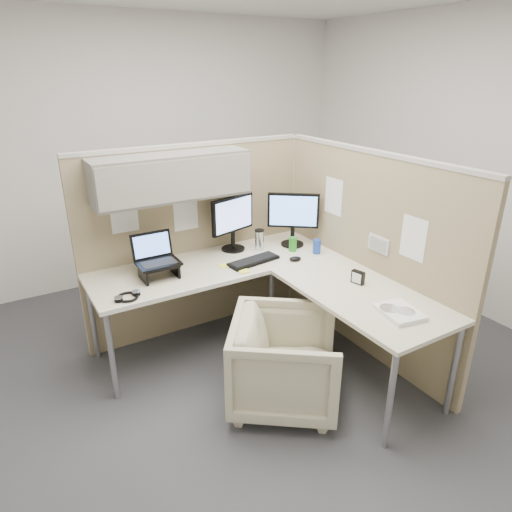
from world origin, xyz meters
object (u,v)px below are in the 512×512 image
office_chair (285,358)px  desk (267,281)px  monitor_left (233,219)px  keyboard (254,261)px

office_chair → desk: bearing=18.0°
monitor_left → keyboard: monitor_left is taller
office_chair → keyboard: keyboard is taller
desk → office_chair: bearing=-108.6°
office_chair → monitor_left: 1.30m
office_chair → keyboard: size_ratio=1.66×
monitor_left → keyboard: bearing=-104.3°
desk → keyboard: keyboard is taller
keyboard → office_chair: bearing=-113.0°
desk → monitor_left: 0.68m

